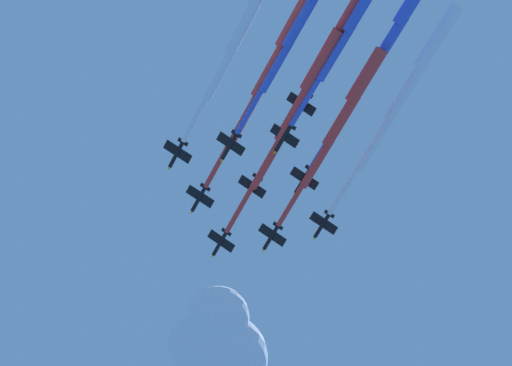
# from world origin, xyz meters

# --- Properties ---
(jet_lead) EXTENTS (64.03, 43.94, 4.56)m
(jet_lead) POSITION_xyz_m (19.95, 12.86, 158.37)
(jet_lead) COLOR black
(jet_port_inner) EXTENTS (61.25, 42.33, 4.44)m
(jet_port_inner) POSITION_xyz_m (32.40, 7.61, 159.04)
(jet_port_inner) COLOR black
(jet_starboard_inner) EXTENTS (57.06, 39.60, 4.54)m
(jet_starboard_inner) POSITION_xyz_m (16.41, 24.83, 157.03)
(jet_starboard_inner) COLOR black
(jet_port_mid) EXTENTS (63.31, 44.12, 4.55)m
(jet_port_mid) POSITION_xyz_m (34.72, 23.55, 159.98)
(jet_port_mid) COLOR black
(jet_starboard_mid) EXTENTS (57.80, 39.82, 4.48)m
(jet_starboard_mid) POSITION_xyz_m (44.37, 1.75, 158.54)
(jet_starboard_mid) COLOR black
(jet_port_outer) EXTENTS (64.88, 45.01, 4.55)m
(jet_port_outer) POSITION_xyz_m (22.51, 43.16, 159.39)
(jet_port_outer) COLOR black
(jet_starboard_outer) EXTENTS (56.43, 39.97, 4.55)m
(jet_starboard_outer) POSITION_xyz_m (44.46, 16.60, 157.83)
(jet_starboard_outer) COLOR black
(jet_trail_port) EXTENTS (61.98, 44.11, 4.48)m
(jet_trail_port) POSITION_xyz_m (34.87, 38.35, 159.83)
(jet_trail_port) COLOR black
(jet_trail_starboard) EXTENTS (59.46, 42.51, 4.55)m
(jet_trail_starboard) POSITION_xyz_m (47.44, 33.06, 157.02)
(jet_trail_starboard) COLOR black
(cloud_puff) EXTENTS (49.32, 32.73, 31.37)m
(cloud_puff) POSITION_xyz_m (-68.13, -18.79, 176.28)
(cloud_puff) COLOR white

